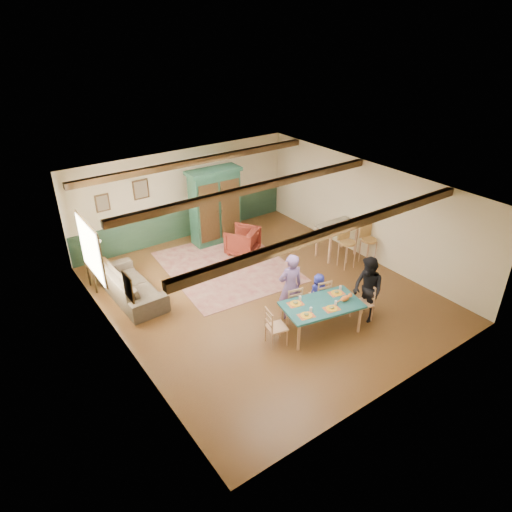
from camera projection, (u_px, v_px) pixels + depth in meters
floor at (263, 293)px, 11.28m from camera, size 8.00×8.00×0.00m
wall_back at (184, 195)px, 13.51m from camera, size 7.00×0.02×2.70m
wall_left at (118, 291)px, 8.85m from camera, size 0.02×8.00×2.70m
wall_right at (367, 211)px, 12.42m from camera, size 0.02×8.00×2.70m
ceiling at (264, 189)px, 10.00m from camera, size 7.00×8.00×0.02m
wainscot_back at (186, 223)px, 13.92m from camera, size 6.95×0.03×0.90m
ceiling_beam_front at (337, 229)px, 8.39m from camera, size 6.95×0.16×0.16m
ceiling_beam_mid at (253, 188)px, 10.33m from camera, size 6.95×0.16×0.16m
ceiling_beam_back at (197, 161)px, 12.19m from camera, size 6.95×0.16×0.16m
window_left at (90, 249)px, 9.99m from camera, size 0.06×1.60×1.30m
picture_left_wall at (128, 287)px, 8.25m from camera, size 0.04×0.42×0.52m
picture_back_a at (141, 189)px, 12.61m from camera, size 0.45×0.04×0.55m
picture_back_b at (103, 203)px, 12.12m from camera, size 0.38×0.04×0.48m
dining_table at (321, 318)px, 9.79m from camera, size 1.82×1.24×0.69m
dining_chair_far_left at (291, 302)px, 10.15m from camera, size 0.46×0.48×0.88m
dining_chair_far_right at (320, 295)px, 10.41m from camera, size 0.46×0.48×0.88m
dining_chair_end_left at (276, 326)px, 9.36m from camera, size 0.48×0.46×0.88m
dining_chair_end_right at (362, 303)px, 10.12m from camera, size 0.48×0.46×0.88m
person_man at (290, 287)px, 10.04m from camera, size 0.65×0.49×1.60m
person_woman at (368, 289)px, 10.00m from camera, size 0.71×0.84×1.53m
person_child at (318, 292)px, 10.46m from camera, size 0.50×0.38×0.93m
cat at (345, 298)px, 9.69m from camera, size 0.35×0.19×0.17m
place_setting_near_left at (306, 314)px, 9.23m from camera, size 0.42×0.35×0.11m
place_setting_near_center at (332, 307)px, 9.44m from camera, size 0.42×0.35×0.11m
place_setting_far_left at (296, 302)px, 9.60m from camera, size 0.42×0.35×0.11m
place_setting_far_right at (337, 291)px, 9.96m from camera, size 0.42×0.35×0.11m
area_rug at (227, 266)px, 12.45m from camera, size 3.33×3.85×0.01m
armoire at (215, 206)px, 13.33m from camera, size 1.59×0.67×2.23m
armchair at (242, 241)px, 12.99m from camera, size 1.14×1.15×0.76m
sofa at (131, 285)px, 10.98m from camera, size 0.97×2.34×0.68m
end_table at (100, 275)px, 11.41m from camera, size 0.56×0.56×0.66m
table_lamp at (96, 253)px, 11.11m from camera, size 0.36×0.36×0.60m
counter_table at (337, 240)px, 12.81m from camera, size 1.16×0.69×0.96m
bar_stool_left at (347, 247)px, 12.17m from camera, size 0.46×0.50×1.17m
bar_stool_right at (369, 245)px, 12.37m from camera, size 0.45×0.49×1.13m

